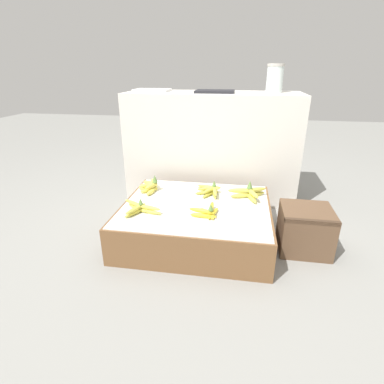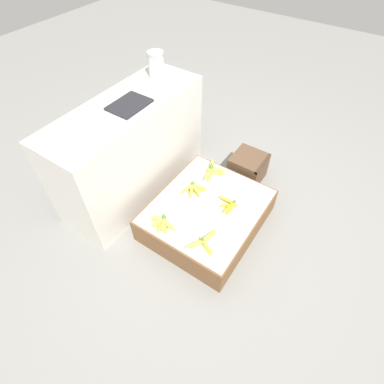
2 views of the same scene
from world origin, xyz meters
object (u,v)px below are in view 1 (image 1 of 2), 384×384
object	(u,v)px
foam_tray_white	(152,90)
banana_bunch_front_left	(140,208)
wooden_crate	(305,229)
banana_bunch_front_midright	(208,212)
banana_bunch_middle_midright	(210,190)
glass_jar	(275,78)
banana_bunch_middle_right	(249,193)
banana_bunch_middle_left	(151,186)

from	to	relation	value
foam_tray_white	banana_bunch_front_left	bearing A→B (deg)	-79.85
wooden_crate	banana_bunch_front_midright	xyz separation A→B (m)	(-0.57, -0.12, 0.13)
banana_bunch_middle_midright	glass_jar	size ratio (longest dim) A/B	0.97
banana_bunch_front_midright	banana_bunch_middle_right	size ratio (longest dim) A/B	0.68
banana_bunch_middle_left	glass_jar	bearing A→B (deg)	37.78
banana_bunch_front_midright	foam_tray_white	world-z (taller)	foam_tray_white
banana_bunch_middle_right	banana_bunch_middle_left	bearing A→B (deg)	178.72
banana_bunch_front_midright	glass_jar	distance (m)	1.23
wooden_crate	glass_jar	distance (m)	1.18
banana_bunch_front_midright	foam_tray_white	distance (m)	1.22
banana_bunch_front_midright	glass_jar	bearing A→B (deg)	67.92
banana_bunch_middle_midright	glass_jar	distance (m)	1.01
banana_bunch_front_left	banana_bunch_middle_midright	xyz separation A→B (m)	(0.38, 0.34, 0.00)
wooden_crate	banana_bunch_middle_right	world-z (taller)	banana_bunch_middle_right
banana_bunch_front_midright	banana_bunch_middle_left	bearing A→B (deg)	143.60
banana_bunch_middle_left	banana_bunch_front_left	bearing A→B (deg)	-84.51
banana_bunch_middle_left	glass_jar	distance (m)	1.23
banana_bunch_middle_left	foam_tray_white	xyz separation A→B (m)	(-0.13, 0.59, 0.59)
banana_bunch_front_left	foam_tray_white	distance (m)	1.11
wooden_crate	banana_bunch_middle_midright	distance (m)	0.64
foam_tray_white	banana_bunch_middle_left	bearing A→B (deg)	-77.28
wooden_crate	banana_bunch_middle_left	size ratio (longest dim) A/B	1.32
glass_jar	banana_bunch_middle_midright	bearing A→B (deg)	-122.87
banana_bunch_front_left	banana_bunch_front_midright	world-z (taller)	banana_bunch_front_midright
glass_jar	banana_bunch_front_left	bearing A→B (deg)	-129.08
banana_bunch_middle_left	banana_bunch_middle_right	size ratio (longest dim) A/B	0.86
wooden_crate	banana_bunch_middle_left	distance (m)	1.02
banana_bunch_front_left	banana_bunch_front_midright	distance (m)	0.40
wooden_crate	foam_tray_white	size ratio (longest dim) A/B	1.06
banana_bunch_middle_left	foam_tray_white	distance (m)	0.84
banana_bunch_middle_left	banana_bunch_middle_midright	world-z (taller)	banana_bunch_middle_left
banana_bunch_middle_right	glass_jar	world-z (taller)	glass_jar
banana_bunch_front_left	banana_bunch_middle_midright	distance (m)	0.51
glass_jar	banana_bunch_front_midright	bearing A→B (deg)	-112.08
banana_bunch_front_midright	banana_bunch_middle_midright	xyz separation A→B (m)	(-0.02, 0.32, 0.00)
wooden_crate	banana_bunch_middle_right	size ratio (longest dim) A/B	1.13
banana_bunch_front_left	banana_bunch_middle_left	size ratio (longest dim) A/B	1.19
banana_bunch_front_left	glass_jar	xyz separation A→B (m)	(0.78, 0.96, 0.69)
banana_bunch_middle_right	banana_bunch_middle_midright	bearing A→B (deg)	175.34
banana_bunch_front_midright	glass_jar	xyz separation A→B (m)	(0.38, 0.94, 0.69)
banana_bunch_front_left	glass_jar	size ratio (longest dim) A/B	1.29
banana_bunch_middle_right	banana_bunch_front_midright	bearing A→B (deg)	-128.08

